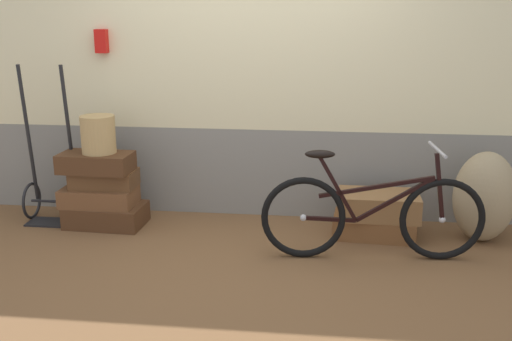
{
  "coord_description": "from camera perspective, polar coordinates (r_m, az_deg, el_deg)",
  "views": [
    {
      "loc": [
        0.63,
        -4.33,
        1.82
      ],
      "look_at": [
        0.09,
        0.24,
        0.55
      ],
      "focal_mm": 41.91,
      "sensor_mm": 36.0,
      "label": 1
    }
  ],
  "objects": [
    {
      "name": "ground",
      "position": [
        4.75,
        -1.49,
        -7.56
      ],
      "size": [
        9.24,
        5.2,
        0.06
      ],
      "primitive_type": "cube",
      "color": "brown"
    },
    {
      "name": "suitcase_3",
      "position": [
        5.18,
        -15.02,
        0.75
      ],
      "size": [
        0.61,
        0.34,
        0.16
      ],
      "primitive_type": "cube",
      "rotation": [
        0.0,
        0.0,
        -0.04
      ],
      "color": "#4C2D19",
      "rests_on": "suitcase_2"
    },
    {
      "name": "suitcase_1",
      "position": [
        5.27,
        -14.73,
        -2.4
      ],
      "size": [
        0.62,
        0.36,
        0.15
      ],
      "primitive_type": "cube",
      "rotation": [
        0.0,
        0.0,
        -0.01
      ],
      "color": "brown",
      "rests_on": "suitcase_0"
    },
    {
      "name": "suitcase_4",
      "position": [
        5.01,
        11.2,
        -5.22
      ],
      "size": [
        0.69,
        0.44,
        0.17
      ],
      "primitive_type": "cube",
      "rotation": [
        0.0,
        0.0,
        -0.08
      ],
      "color": "brown",
      "rests_on": "ground"
    },
    {
      "name": "suitcase_0",
      "position": [
        5.31,
        -14.09,
        -4.12
      ],
      "size": [
        0.67,
        0.43,
        0.18
      ],
      "primitive_type": "cube",
      "rotation": [
        0.0,
        0.0,
        -0.05
      ],
      "color": "#4C2D19",
      "rests_on": "ground"
    },
    {
      "name": "luggage_trolley",
      "position": [
        5.51,
        -18.83,
        -1.56
      ],
      "size": [
        0.46,
        0.38,
        1.36
      ],
      "color": "black",
      "rests_on": "ground"
    },
    {
      "name": "station_building",
      "position": [
        5.24,
        -0.14,
        10.06
      ],
      "size": [
        7.24,
        0.74,
        2.67
      ],
      "color": "gray",
      "rests_on": "ground"
    },
    {
      "name": "burlap_sack",
      "position": [
        5.06,
        20.96,
        -2.36
      ],
      "size": [
        0.48,
        0.41,
        0.73
      ],
      "primitive_type": "ellipsoid",
      "color": "#9E8966",
      "rests_on": "ground"
    },
    {
      "name": "suitcase_2",
      "position": [
        5.24,
        -14.28,
        -0.77
      ],
      "size": [
        0.54,
        0.32,
        0.15
      ],
      "primitive_type": "cube",
      "rotation": [
        0.0,
        0.0,
        0.01
      ],
      "color": "brown",
      "rests_on": "suitcase_1"
    },
    {
      "name": "suitcase_5",
      "position": [
        4.95,
        11.63,
        -3.24
      ],
      "size": [
        0.65,
        0.41,
        0.2
      ],
      "primitive_type": "cube",
      "rotation": [
        0.0,
        0.0,
        -0.02
      ],
      "color": "olive",
      "rests_on": "suitcase_4"
    },
    {
      "name": "bicycle",
      "position": [
        4.48,
        10.99,
        -4.21
      ],
      "size": [
        1.64,
        0.46,
        0.85
      ],
      "color": "black",
      "rests_on": "ground"
    },
    {
      "name": "wicker_basket",
      "position": [
        5.14,
        -14.83,
        3.35
      ],
      "size": [
        0.28,
        0.28,
        0.31
      ],
      "primitive_type": "cylinder",
      "color": "tan",
      "rests_on": "suitcase_3"
    }
  ]
}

